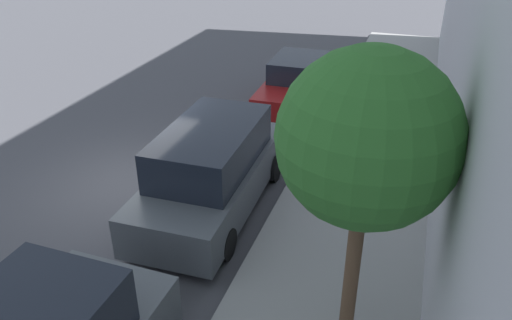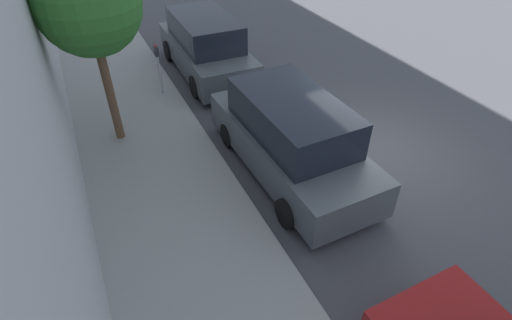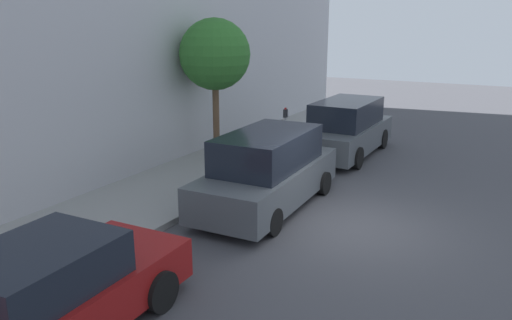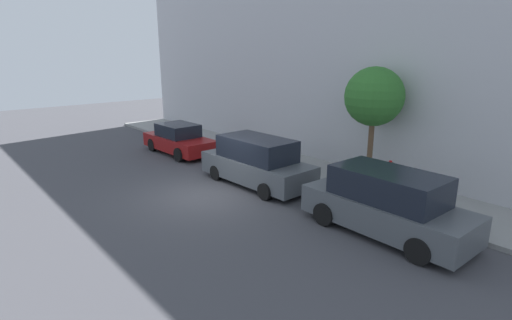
# 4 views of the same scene
# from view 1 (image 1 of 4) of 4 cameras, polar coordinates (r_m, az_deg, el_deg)

# --- Properties ---
(ground_plane) EXTENTS (60.00, 60.00, 0.00)m
(ground_plane) POSITION_cam_1_polar(r_m,az_deg,el_deg) (12.14, -13.88, -2.70)
(ground_plane) COLOR #424247
(sidewalk) EXTENTS (3.12, 32.00, 0.15)m
(sidewalk) POSITION_cam_1_polar(r_m,az_deg,el_deg) (10.54, 10.35, -6.98)
(sidewalk) COLOR gray
(sidewalk) RESTS_ON ground_plane
(parked_minivan_second) EXTENTS (2.03, 4.95, 1.90)m
(parked_minivan_second) POSITION_cam_1_polar(r_m,az_deg,el_deg) (10.55, -5.03, -1.10)
(parked_minivan_second) COLOR #4C5156
(parked_minivan_second) RESTS_ON ground_plane
(parked_sedan_third) EXTENTS (1.92, 4.54, 1.54)m
(parked_sedan_third) POSITION_cam_1_polar(r_m,az_deg,el_deg) (16.14, 4.82, 8.77)
(parked_sedan_third) COLOR maroon
(parked_sedan_third) RESTS_ON ground_plane
(street_tree) EXTENTS (2.24, 2.24, 4.46)m
(street_tree) POSITION_cam_1_polar(r_m,az_deg,el_deg) (6.09, 12.61, 2.24)
(street_tree) COLOR brown
(street_tree) RESTS_ON sidewalk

